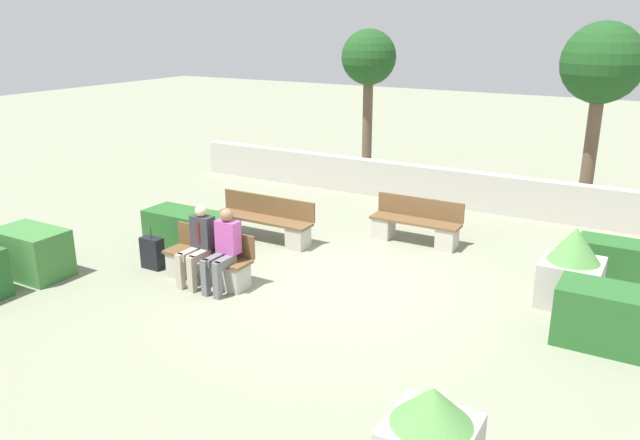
{
  "coord_description": "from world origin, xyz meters",
  "views": [
    {
      "loc": [
        4.61,
        -8.49,
        4.24
      ],
      "look_at": [
        -0.57,
        0.5,
        0.9
      ],
      "focal_mm": 35.0,
      "sensor_mm": 36.0,
      "label": 1
    }
  ],
  "objects_px": {
    "bench_right_side": "(263,223)",
    "tree_leftmost": "(369,61)",
    "planter_corner_right": "(572,269)",
    "person_seated_man": "(198,241)",
    "suitcase": "(152,253)",
    "bench_left_side": "(415,226)",
    "tree_center_left": "(602,67)",
    "person_seated_woman": "(223,246)",
    "bench_front": "(209,263)"
  },
  "relations": [
    {
      "from": "suitcase",
      "to": "tree_leftmost",
      "type": "bearing_deg",
      "value": 87.86
    },
    {
      "from": "bench_front",
      "to": "person_seated_woman",
      "type": "relative_size",
      "value": 1.19
    },
    {
      "from": "person_seated_woman",
      "to": "planter_corner_right",
      "type": "relative_size",
      "value": 1.09
    },
    {
      "from": "bench_right_side",
      "to": "tree_center_left",
      "type": "height_order",
      "value": "tree_center_left"
    },
    {
      "from": "bench_right_side",
      "to": "person_seated_man",
      "type": "xyz_separation_m",
      "value": [
        0.31,
        -2.31,
        0.39
      ]
    },
    {
      "from": "bench_left_side",
      "to": "tree_center_left",
      "type": "height_order",
      "value": "tree_center_left"
    },
    {
      "from": "bench_left_side",
      "to": "planter_corner_right",
      "type": "bearing_deg",
      "value": -15.8
    },
    {
      "from": "bench_right_side",
      "to": "bench_left_side",
      "type": "bearing_deg",
      "value": 30.15
    },
    {
      "from": "planter_corner_right",
      "to": "suitcase",
      "type": "relative_size",
      "value": 1.62
    },
    {
      "from": "bench_front",
      "to": "bench_right_side",
      "type": "bearing_deg",
      "value": 100.24
    },
    {
      "from": "bench_left_side",
      "to": "tree_leftmost",
      "type": "relative_size",
      "value": 0.45
    },
    {
      "from": "person_seated_man",
      "to": "tree_leftmost",
      "type": "bearing_deg",
      "value": 96.05
    },
    {
      "from": "planter_corner_right",
      "to": "suitcase",
      "type": "height_order",
      "value": "planter_corner_right"
    },
    {
      "from": "bench_left_side",
      "to": "tree_leftmost",
      "type": "height_order",
      "value": "tree_leftmost"
    },
    {
      "from": "suitcase",
      "to": "bench_front",
      "type": "bearing_deg",
      "value": 1.9
    },
    {
      "from": "planter_corner_right",
      "to": "tree_leftmost",
      "type": "xyz_separation_m",
      "value": [
        -6.38,
        5.93,
        2.59
      ]
    },
    {
      "from": "planter_corner_right",
      "to": "person_seated_woman",
      "type": "bearing_deg",
      "value": -155.68
    },
    {
      "from": "bench_right_side",
      "to": "tree_center_left",
      "type": "relative_size",
      "value": 0.51
    },
    {
      "from": "bench_front",
      "to": "bench_left_side",
      "type": "height_order",
      "value": "same"
    },
    {
      "from": "bench_front",
      "to": "planter_corner_right",
      "type": "bearing_deg",
      "value": 21.28
    },
    {
      "from": "bench_right_side",
      "to": "person_seated_woman",
      "type": "bearing_deg",
      "value": -66.97
    },
    {
      "from": "bench_front",
      "to": "bench_right_side",
      "type": "relative_size",
      "value": 0.75
    },
    {
      "from": "bench_right_side",
      "to": "tree_center_left",
      "type": "xyz_separation_m",
      "value": [
        5.27,
        5.44,
        2.91
      ]
    },
    {
      "from": "person_seated_man",
      "to": "person_seated_woman",
      "type": "xyz_separation_m",
      "value": [
        0.53,
        0.0,
        0.01
      ]
    },
    {
      "from": "bench_right_side",
      "to": "tree_leftmost",
      "type": "bearing_deg",
      "value": 98.45
    },
    {
      "from": "bench_front",
      "to": "bench_right_side",
      "type": "height_order",
      "value": "same"
    },
    {
      "from": "planter_corner_right",
      "to": "tree_center_left",
      "type": "relative_size",
      "value": 0.29
    },
    {
      "from": "bench_right_side",
      "to": "suitcase",
      "type": "relative_size",
      "value": 2.8
    },
    {
      "from": "suitcase",
      "to": "person_seated_man",
      "type": "bearing_deg",
      "value": -4.79
    },
    {
      "from": "bench_left_side",
      "to": "planter_corner_right",
      "type": "xyz_separation_m",
      "value": [
        3.13,
        -1.44,
        0.25
      ]
    },
    {
      "from": "bench_left_side",
      "to": "bench_right_side",
      "type": "xyz_separation_m",
      "value": [
        -2.7,
        -1.38,
        0.01
      ]
    },
    {
      "from": "person_seated_man",
      "to": "tree_center_left",
      "type": "xyz_separation_m",
      "value": [
        4.96,
        7.75,
        2.52
      ]
    },
    {
      "from": "tree_leftmost",
      "to": "person_seated_woman",
      "type": "bearing_deg",
      "value": -80.32
    },
    {
      "from": "bench_front",
      "to": "tree_center_left",
      "type": "xyz_separation_m",
      "value": [
        4.88,
        7.61,
        2.93
      ]
    },
    {
      "from": "suitcase",
      "to": "tree_center_left",
      "type": "height_order",
      "value": "tree_center_left"
    },
    {
      "from": "bench_left_side",
      "to": "planter_corner_right",
      "type": "relative_size",
      "value": 1.44
    },
    {
      "from": "planter_corner_right",
      "to": "tree_leftmost",
      "type": "bearing_deg",
      "value": 137.13
    },
    {
      "from": "bench_front",
      "to": "person_seated_woman",
      "type": "bearing_deg",
      "value": -17.05
    },
    {
      "from": "bench_left_side",
      "to": "bench_right_side",
      "type": "bearing_deg",
      "value": -144.0
    },
    {
      "from": "bench_left_side",
      "to": "person_seated_man",
      "type": "relative_size",
      "value": 1.34
    },
    {
      "from": "tree_center_left",
      "to": "bench_right_side",
      "type": "bearing_deg",
      "value": -134.11
    },
    {
      "from": "tree_leftmost",
      "to": "tree_center_left",
      "type": "bearing_deg",
      "value": -4.28
    },
    {
      "from": "suitcase",
      "to": "tree_center_left",
      "type": "relative_size",
      "value": 0.18
    },
    {
      "from": "suitcase",
      "to": "bench_right_side",
      "type": "bearing_deg",
      "value": 68.8
    },
    {
      "from": "bench_right_side",
      "to": "person_seated_man",
      "type": "relative_size",
      "value": 1.6
    },
    {
      "from": "person_seated_man",
      "to": "planter_corner_right",
      "type": "bearing_deg",
      "value": 22.25
    },
    {
      "from": "bench_left_side",
      "to": "person_seated_man",
      "type": "height_order",
      "value": "person_seated_man"
    },
    {
      "from": "planter_corner_right",
      "to": "bench_front",
      "type": "bearing_deg",
      "value": -158.72
    },
    {
      "from": "bench_left_side",
      "to": "tree_center_left",
      "type": "relative_size",
      "value": 0.42
    },
    {
      "from": "planter_corner_right",
      "to": "tree_leftmost",
      "type": "height_order",
      "value": "tree_leftmost"
    }
  ]
}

